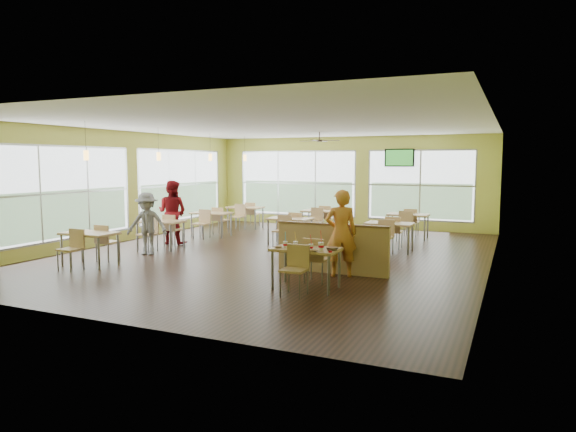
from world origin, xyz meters
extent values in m
plane|color=black|center=(0.00, 0.00, 0.00)|extent=(12.00, 12.00, 0.00)
plane|color=white|center=(0.00, 0.00, 3.20)|extent=(12.00, 12.00, 0.00)
cube|color=#C4CF54|center=(0.00, 6.00, 1.60)|extent=(10.00, 0.04, 3.20)
cube|color=#C4CF54|center=(0.00, -6.00, 1.60)|extent=(10.00, 0.04, 3.20)
cube|color=#C4CF54|center=(-5.00, 0.00, 1.60)|extent=(0.04, 12.00, 3.20)
cube|color=#C4CF54|center=(5.00, 0.00, 1.60)|extent=(0.04, 12.00, 3.20)
cube|color=white|center=(-4.98, -2.00, 1.53)|extent=(0.02, 4.50, 2.35)
cube|color=white|center=(-4.98, 3.00, 1.53)|extent=(0.02, 4.50, 2.35)
cube|color=white|center=(-2.00, 5.98, 1.53)|extent=(4.50, 0.02, 2.35)
cube|color=white|center=(2.50, 5.98, 1.53)|extent=(3.50, 0.02, 2.35)
cube|color=#B7BABC|center=(-4.97, 0.50, 0.35)|extent=(0.04, 9.40, 0.05)
cube|color=#B7BABC|center=(0.25, 5.97, 0.35)|extent=(8.00, 0.04, 0.05)
cube|color=tan|center=(2.00, -3.00, 0.73)|extent=(1.20, 0.70, 0.04)
cube|color=brown|center=(2.00, -3.00, 0.70)|extent=(1.22, 0.71, 0.01)
cylinder|color=slate|center=(1.46, -3.29, 0.35)|extent=(0.05, 0.05, 0.71)
cylinder|color=slate|center=(2.54, -3.29, 0.35)|extent=(0.05, 0.05, 0.71)
cylinder|color=slate|center=(1.46, -2.71, 0.35)|extent=(0.05, 0.05, 0.71)
cylinder|color=slate|center=(2.54, -2.71, 0.35)|extent=(0.05, 0.05, 0.71)
cube|color=tan|center=(2.00, -2.45, 0.45)|extent=(0.42, 0.42, 0.04)
cube|color=tan|center=(2.00, -2.26, 0.67)|extent=(0.42, 0.04, 0.40)
cube|color=tan|center=(2.00, -3.55, 0.45)|extent=(0.42, 0.42, 0.04)
cube|color=tan|center=(2.00, -3.74, 0.67)|extent=(0.42, 0.04, 0.40)
cube|color=tan|center=(2.00, -1.55, 0.50)|extent=(2.40, 0.12, 1.00)
cube|color=brown|center=(2.00, -1.55, 1.02)|extent=(2.40, 0.14, 0.04)
cube|color=tan|center=(-3.20, -3.00, 0.73)|extent=(1.20, 0.70, 0.04)
cube|color=brown|center=(-3.20, -3.00, 0.70)|extent=(1.22, 0.71, 0.01)
cylinder|color=slate|center=(-3.74, -3.29, 0.35)|extent=(0.05, 0.05, 0.71)
cylinder|color=slate|center=(-2.66, -3.29, 0.35)|extent=(0.05, 0.05, 0.71)
cylinder|color=slate|center=(-3.74, -2.71, 0.35)|extent=(0.05, 0.05, 0.71)
cylinder|color=slate|center=(-2.66, -2.71, 0.35)|extent=(0.05, 0.05, 0.71)
cube|color=tan|center=(-3.20, -2.45, 0.45)|extent=(0.42, 0.42, 0.04)
cube|color=tan|center=(-3.20, -2.26, 0.67)|extent=(0.42, 0.04, 0.40)
cube|color=tan|center=(-3.20, -3.55, 0.45)|extent=(0.42, 0.42, 0.04)
cube|color=tan|center=(-3.20, -3.74, 0.67)|extent=(0.42, 0.04, 0.40)
cube|color=tan|center=(-3.20, -0.50, 0.73)|extent=(1.20, 0.70, 0.04)
cube|color=brown|center=(-3.20, -0.50, 0.70)|extent=(1.22, 0.71, 0.01)
cylinder|color=slate|center=(-3.74, -0.79, 0.35)|extent=(0.05, 0.05, 0.71)
cylinder|color=slate|center=(-2.66, -0.79, 0.35)|extent=(0.05, 0.05, 0.71)
cylinder|color=slate|center=(-3.74, -0.21, 0.35)|extent=(0.05, 0.05, 0.71)
cylinder|color=slate|center=(-2.66, -0.21, 0.35)|extent=(0.05, 0.05, 0.71)
cube|color=tan|center=(-3.20, 0.05, 0.45)|extent=(0.42, 0.42, 0.04)
cube|color=tan|center=(-3.20, 0.24, 0.67)|extent=(0.42, 0.04, 0.40)
cube|color=tan|center=(-3.20, -1.05, 0.45)|extent=(0.42, 0.42, 0.04)
cube|color=tan|center=(-3.20, -1.24, 0.67)|extent=(0.42, 0.04, 0.40)
cube|color=tan|center=(-3.20, 2.00, 0.73)|extent=(1.20, 0.70, 0.04)
cube|color=brown|center=(-3.20, 2.00, 0.70)|extent=(1.22, 0.71, 0.01)
cylinder|color=slate|center=(-3.74, 1.71, 0.35)|extent=(0.05, 0.05, 0.71)
cylinder|color=slate|center=(-2.66, 1.71, 0.35)|extent=(0.05, 0.05, 0.71)
cylinder|color=slate|center=(-3.74, 2.29, 0.35)|extent=(0.05, 0.05, 0.71)
cylinder|color=slate|center=(-2.66, 2.29, 0.35)|extent=(0.05, 0.05, 0.71)
cube|color=tan|center=(-3.20, 2.55, 0.45)|extent=(0.42, 0.42, 0.04)
cube|color=tan|center=(-3.20, 2.74, 0.67)|extent=(0.42, 0.04, 0.40)
cube|color=tan|center=(-3.20, 1.45, 0.45)|extent=(0.42, 0.42, 0.04)
cube|color=tan|center=(-3.20, 1.26, 0.67)|extent=(0.42, 0.04, 0.40)
cube|color=tan|center=(-3.20, 4.20, 0.73)|extent=(1.20, 0.70, 0.04)
cube|color=brown|center=(-3.20, 4.20, 0.70)|extent=(1.22, 0.71, 0.01)
cylinder|color=slate|center=(-3.74, 3.91, 0.35)|extent=(0.05, 0.05, 0.71)
cylinder|color=slate|center=(-2.66, 3.91, 0.35)|extent=(0.05, 0.05, 0.71)
cylinder|color=slate|center=(-3.74, 4.49, 0.35)|extent=(0.05, 0.05, 0.71)
cylinder|color=slate|center=(-2.66, 4.49, 0.35)|extent=(0.05, 0.05, 0.71)
cube|color=tan|center=(-3.20, 4.75, 0.45)|extent=(0.42, 0.42, 0.04)
cube|color=tan|center=(-3.20, 4.94, 0.67)|extent=(0.42, 0.04, 0.40)
cube|color=tan|center=(-3.20, 3.65, 0.45)|extent=(0.42, 0.42, 0.04)
cube|color=tan|center=(-3.20, 3.46, 0.67)|extent=(0.42, 0.04, 0.40)
cube|color=tan|center=(-0.30, 1.50, 0.73)|extent=(1.20, 0.70, 0.04)
cube|color=brown|center=(-0.30, 1.50, 0.70)|extent=(1.22, 0.71, 0.01)
cylinder|color=slate|center=(-0.84, 1.21, 0.35)|extent=(0.05, 0.05, 0.71)
cylinder|color=slate|center=(0.24, 1.21, 0.35)|extent=(0.05, 0.05, 0.71)
cylinder|color=slate|center=(-0.84, 1.79, 0.35)|extent=(0.05, 0.05, 0.71)
cylinder|color=slate|center=(0.24, 1.79, 0.35)|extent=(0.05, 0.05, 0.71)
cube|color=tan|center=(-0.30, 2.05, 0.45)|extent=(0.42, 0.42, 0.04)
cube|color=tan|center=(-0.30, 2.24, 0.67)|extent=(0.42, 0.04, 0.40)
cube|color=tan|center=(-0.30, 0.95, 0.45)|extent=(0.42, 0.42, 0.04)
cube|color=tan|center=(-0.30, 0.76, 0.67)|extent=(0.42, 0.04, 0.40)
cube|color=tan|center=(-0.30, 4.00, 0.73)|extent=(1.20, 0.70, 0.04)
cube|color=brown|center=(-0.30, 4.00, 0.70)|extent=(1.22, 0.71, 0.01)
cylinder|color=slate|center=(-0.84, 3.71, 0.35)|extent=(0.05, 0.05, 0.71)
cylinder|color=slate|center=(0.24, 3.71, 0.35)|extent=(0.05, 0.05, 0.71)
cylinder|color=slate|center=(-0.84, 4.29, 0.35)|extent=(0.05, 0.05, 0.71)
cylinder|color=slate|center=(0.24, 4.29, 0.35)|extent=(0.05, 0.05, 0.71)
cube|color=tan|center=(-0.30, 4.55, 0.45)|extent=(0.42, 0.42, 0.04)
cube|color=tan|center=(-0.30, 4.74, 0.67)|extent=(0.42, 0.04, 0.40)
cube|color=tan|center=(-0.30, 3.45, 0.45)|extent=(0.42, 0.42, 0.04)
cube|color=tan|center=(-0.30, 3.26, 0.67)|extent=(0.42, 0.04, 0.40)
cube|color=tan|center=(2.50, 1.50, 0.73)|extent=(1.20, 0.70, 0.04)
cube|color=brown|center=(2.50, 1.50, 0.70)|extent=(1.22, 0.71, 0.01)
cylinder|color=slate|center=(1.96, 1.21, 0.35)|extent=(0.05, 0.05, 0.71)
cylinder|color=slate|center=(3.04, 1.21, 0.35)|extent=(0.05, 0.05, 0.71)
cylinder|color=slate|center=(1.96, 1.79, 0.35)|extent=(0.05, 0.05, 0.71)
cylinder|color=slate|center=(3.04, 1.79, 0.35)|extent=(0.05, 0.05, 0.71)
cube|color=tan|center=(2.50, 2.05, 0.45)|extent=(0.42, 0.42, 0.04)
cube|color=tan|center=(2.50, 2.24, 0.67)|extent=(0.42, 0.04, 0.40)
cube|color=tan|center=(2.50, 0.95, 0.45)|extent=(0.42, 0.42, 0.04)
cube|color=tan|center=(2.50, 0.76, 0.67)|extent=(0.42, 0.04, 0.40)
cube|color=tan|center=(2.50, 4.00, 0.73)|extent=(1.20, 0.70, 0.04)
cube|color=brown|center=(2.50, 4.00, 0.70)|extent=(1.22, 0.71, 0.01)
cylinder|color=slate|center=(1.96, 3.71, 0.35)|extent=(0.05, 0.05, 0.71)
cylinder|color=slate|center=(3.04, 3.71, 0.35)|extent=(0.05, 0.05, 0.71)
cylinder|color=slate|center=(1.96, 4.29, 0.35)|extent=(0.05, 0.05, 0.71)
cylinder|color=slate|center=(3.04, 4.29, 0.35)|extent=(0.05, 0.05, 0.71)
cube|color=tan|center=(2.50, 4.55, 0.45)|extent=(0.42, 0.42, 0.04)
cube|color=tan|center=(2.50, 4.74, 0.67)|extent=(0.42, 0.04, 0.40)
cube|color=tan|center=(2.50, 3.45, 0.45)|extent=(0.42, 0.42, 0.04)
cube|color=tan|center=(2.50, 3.26, 0.67)|extent=(0.42, 0.04, 0.40)
cylinder|color=#2D2119|center=(-3.20, -3.00, 2.85)|extent=(0.01, 0.01, 0.70)
cylinder|color=gold|center=(-3.20, -3.00, 2.45)|extent=(0.11, 0.11, 0.22)
cylinder|color=#2D2119|center=(-3.20, -0.50, 2.85)|extent=(0.01, 0.01, 0.70)
cylinder|color=gold|center=(-3.20, -0.50, 2.45)|extent=(0.11, 0.11, 0.22)
cylinder|color=#2D2119|center=(-3.20, 2.00, 2.85)|extent=(0.01, 0.01, 0.70)
cylinder|color=gold|center=(-3.20, 2.00, 2.45)|extent=(0.11, 0.11, 0.22)
cylinder|color=#2D2119|center=(-3.20, 4.20, 2.85)|extent=(0.01, 0.01, 0.70)
cylinder|color=gold|center=(-3.20, 4.20, 2.45)|extent=(0.11, 0.11, 0.22)
cylinder|color=#2D2119|center=(0.00, 3.00, 3.08)|extent=(0.03, 0.03, 0.24)
cylinder|color=#2D2119|center=(0.00, 3.00, 2.94)|extent=(0.16, 0.16, 0.06)
cube|color=#2D2119|center=(0.35, 3.00, 2.94)|extent=(0.55, 0.10, 0.01)
cube|color=#2D2119|center=(0.00, 3.35, 2.94)|extent=(0.10, 0.55, 0.01)
cube|color=#2D2119|center=(-0.35, 3.00, 2.94)|extent=(0.55, 0.10, 0.01)
cube|color=#2D2119|center=(0.00, 2.65, 2.94)|extent=(0.10, 0.55, 0.01)
cube|color=black|center=(1.80, 5.90, 2.45)|extent=(1.00, 0.06, 0.60)
cube|color=green|center=(1.80, 5.87, 2.45)|extent=(0.90, 0.01, 0.52)
imported|color=red|center=(2.26, -1.78, 0.88)|extent=(0.76, 0.65, 1.76)
imported|color=maroon|center=(-3.38, 0.26, 0.90)|extent=(0.93, 0.76, 1.79)
imported|color=slate|center=(-2.93, -1.38, 0.78)|extent=(1.14, 0.89, 1.56)
cone|color=white|center=(1.65, -3.14, 0.81)|extent=(0.09, 0.09, 0.11)
cylinder|color=red|center=(1.65, -3.14, 0.81)|extent=(0.08, 0.08, 0.03)
cylinder|color=white|center=(1.65, -3.14, 0.87)|extent=(0.09, 0.09, 0.01)
cylinder|color=#1C99EF|center=(1.65, -3.14, 0.97)|extent=(0.03, 0.05, 0.21)
cone|color=white|center=(1.81, -3.05, 0.81)|extent=(0.08, 0.08, 0.11)
cylinder|color=red|center=(1.81, -3.05, 0.81)|extent=(0.08, 0.08, 0.03)
cylinder|color=white|center=(1.81, -3.05, 0.87)|extent=(0.09, 0.09, 0.01)
cylinder|color=yellow|center=(1.81, -3.05, 0.97)|extent=(0.03, 0.05, 0.20)
cone|color=white|center=(2.18, -3.20, 0.80)|extent=(0.08, 0.08, 0.11)
cylinder|color=red|center=(2.18, -3.20, 0.81)|extent=(0.08, 0.08, 0.03)
cylinder|color=white|center=(2.18, -3.20, 0.86)|extent=(0.08, 0.08, 0.01)
cylinder|color=red|center=(2.18, -3.20, 0.96)|extent=(0.03, 0.05, 0.20)
cone|color=white|center=(2.33, -3.12, 0.82)|extent=(0.10, 0.10, 0.14)
cylinder|color=red|center=(2.33, -3.12, 0.82)|extent=(0.09, 0.09, 0.04)
cylinder|color=white|center=(2.33, -3.12, 0.89)|extent=(0.11, 0.11, 0.01)
cylinder|color=red|center=(2.33, -3.12, 1.01)|extent=(0.01, 0.06, 0.25)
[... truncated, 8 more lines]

